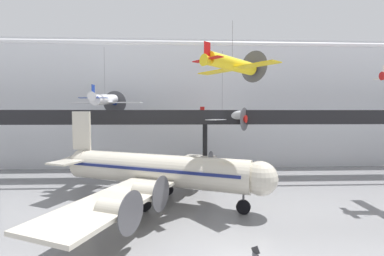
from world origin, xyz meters
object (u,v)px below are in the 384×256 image
Objects in this scene: suspended_plane_yellow_lowwing at (232,64)px; suspended_plane_white_twin at (105,100)px; airliner_silver_main at (154,170)px; suspended_plane_silver_racer at (222,117)px.

suspended_plane_white_twin is (-15.38, 10.38, -2.92)m from suspended_plane_yellow_lowwing.
airliner_silver_main is at bearing -134.47° from suspended_plane_white_twin.
airliner_silver_main is at bearing -96.97° from suspended_plane_silver_racer.
suspended_plane_yellow_lowwing is 0.74× the size of suspended_plane_silver_racer.
airliner_silver_main is at bearing 133.26° from suspended_plane_yellow_lowwing.
suspended_plane_yellow_lowwing reaches higher than suspended_plane_white_twin.
suspended_plane_yellow_lowwing is 0.84× the size of suspended_plane_white_twin.
suspended_plane_yellow_lowwing is at bearing -117.92° from suspended_plane_white_twin.
suspended_plane_silver_racer is (16.26, 0.98, -2.36)m from suspended_plane_white_twin.
suspended_plane_yellow_lowwing is at bearing -60.70° from suspended_plane_silver_racer.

